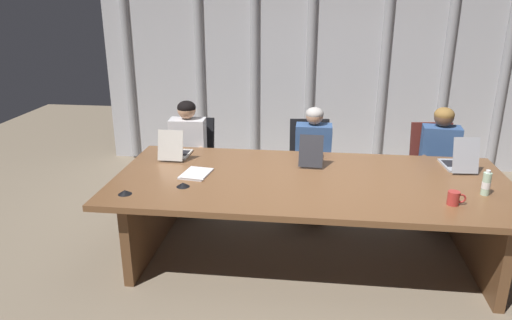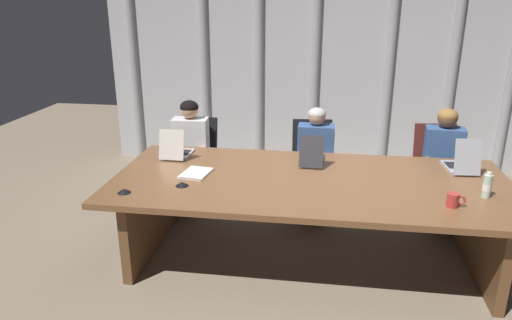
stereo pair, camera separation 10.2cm
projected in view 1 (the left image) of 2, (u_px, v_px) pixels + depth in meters
The scene contains 17 objects.
ground_plane at pixel (307, 257), 4.28m from camera, with size 11.37×11.37×0.00m, color #7F705B.
conference_table at pixel (310, 196), 4.08m from camera, with size 3.35×1.50×0.76m.
curtain_backdrop at pixel (315, 68), 6.25m from camera, with size 5.68×0.17×2.64m.
laptop_left_end at pixel (175, 151), 4.56m from camera, with size 0.25×0.38×0.30m.
laptop_left_mid at pixel (311, 156), 4.42m from camera, with size 0.23×0.43×0.29m.
laptop_center at pixel (459, 162), 4.25m from camera, with size 0.25×0.42×0.33m.
office_chair_left_end at pixel (192, 171), 5.39m from camera, with size 0.60×0.60×0.93m.
office_chair_left_mid at pixel (309, 175), 5.24m from camera, with size 0.60×0.60×0.94m.
office_chair_center at pixel (432, 181), 5.09m from camera, with size 0.60×0.60×0.95m.
person_left_end at pixel (187, 148), 5.14m from camera, with size 0.41×0.56×1.17m.
person_left_mid at pixel (313, 155), 4.99m from camera, with size 0.39×0.55×1.14m.
person_center at pixel (440, 158), 4.84m from camera, with size 0.42×0.57×1.17m.
water_bottle_primary at pixel (486, 184), 3.69m from camera, with size 0.07×0.07×0.20m.
coffee_mug_near at pixel (454, 198), 3.52m from camera, with size 0.14×0.09×0.11m.
conference_mic_left_side at pixel (183, 185), 3.87m from camera, with size 0.11×0.11×0.04m, color black.
conference_mic_middle at pixel (125, 192), 3.72m from camera, with size 0.11×0.11×0.04m, color black.
spiral_notepad at pixel (196, 174), 4.13m from camera, with size 0.26×0.33×0.03m.
Camera 1 is at (-0.01, -3.78, 2.24)m, focal length 33.34 mm.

